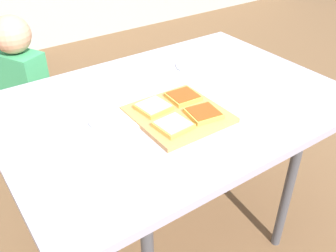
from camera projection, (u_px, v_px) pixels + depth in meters
ground_plane at (172, 228)px, 1.92m from camera, size 16.00×16.00×0.00m
dining_table at (174, 112)px, 1.53m from camera, size 1.37×0.98×0.76m
cutting_board at (178, 114)px, 1.39m from camera, size 0.32×0.32×0.02m
pizza_slice_far_left at (153, 107)px, 1.40m from camera, size 0.12×0.12×0.02m
pizza_slice_far_right at (183, 97)px, 1.47m from camera, size 0.12×0.12×0.02m
pizza_slice_near_right at (203, 113)px, 1.37m from camera, size 0.13×0.13×0.02m
pizza_slice_near_left at (173, 125)px, 1.30m from camera, size 0.12×0.12×0.02m
plate_white_right at (198, 65)px, 1.76m from camera, size 0.21×0.21×0.01m
plate_white_left at (117, 118)px, 1.38m from camera, size 0.21×0.21×0.01m
child_left at (26, 94)px, 1.93m from camera, size 0.24×0.28×0.98m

